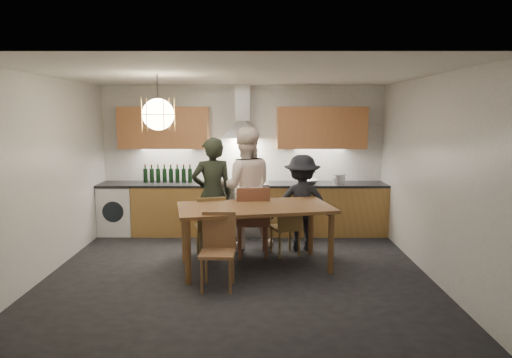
{
  "coord_description": "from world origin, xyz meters",
  "views": [
    {
      "loc": [
        0.25,
        -5.92,
        2.13
      ],
      "look_at": [
        0.24,
        0.4,
        1.2
      ],
      "focal_mm": 32.0,
      "sensor_mm": 36.0,
      "label": 1
    }
  ],
  "objects_px": {
    "person_left": "(212,194)",
    "stock_pot": "(339,179)",
    "mixing_bowl": "(309,181)",
    "dining_table": "(255,213)",
    "chair_back_left": "(211,223)",
    "person_mid": "(245,187)",
    "wine_bottles": "(168,174)",
    "person_right": "(302,203)",
    "chair_front": "(218,245)"
  },
  "relations": [
    {
      "from": "mixing_bowl",
      "to": "person_right",
      "type": "bearing_deg",
      "value": -102.99
    },
    {
      "from": "chair_back_left",
      "to": "person_mid",
      "type": "distance_m",
      "value": 0.89
    },
    {
      "from": "person_mid",
      "to": "wine_bottles",
      "type": "distance_m",
      "value": 1.61
    },
    {
      "from": "person_mid",
      "to": "dining_table",
      "type": "bearing_deg",
      "value": 94.29
    },
    {
      "from": "dining_table",
      "to": "stock_pot",
      "type": "distance_m",
      "value": 2.29
    },
    {
      "from": "person_left",
      "to": "stock_pot",
      "type": "relative_size",
      "value": 7.87
    },
    {
      "from": "mixing_bowl",
      "to": "wine_bottles",
      "type": "xyz_separation_m",
      "value": [
        -2.47,
        0.14,
        0.12
      ]
    },
    {
      "from": "chair_back_left",
      "to": "person_mid",
      "type": "xyz_separation_m",
      "value": [
        0.49,
        0.61,
        0.42
      ]
    },
    {
      "from": "person_left",
      "to": "dining_table",
      "type": "bearing_deg",
      "value": 113.01
    },
    {
      "from": "chair_back_left",
      "to": "wine_bottles",
      "type": "xyz_separation_m",
      "value": [
        -0.89,
        1.44,
        0.53
      ]
    },
    {
      "from": "chair_front",
      "to": "person_mid",
      "type": "xyz_separation_m",
      "value": [
        0.28,
        1.73,
        0.42
      ]
    },
    {
      "from": "dining_table",
      "to": "person_right",
      "type": "relative_size",
      "value": 1.5
    },
    {
      "from": "person_right",
      "to": "wine_bottles",
      "type": "height_order",
      "value": "person_right"
    },
    {
      "from": "chair_back_left",
      "to": "mixing_bowl",
      "type": "bearing_deg",
      "value": -154.7
    },
    {
      "from": "person_left",
      "to": "mixing_bowl",
      "type": "distance_m",
      "value": 1.83
    },
    {
      "from": "dining_table",
      "to": "chair_front",
      "type": "distance_m",
      "value": 0.84
    },
    {
      "from": "chair_back_left",
      "to": "wine_bottles",
      "type": "height_order",
      "value": "wine_bottles"
    },
    {
      "from": "person_right",
      "to": "mixing_bowl",
      "type": "bearing_deg",
      "value": -100.46
    },
    {
      "from": "dining_table",
      "to": "chair_front",
      "type": "bearing_deg",
      "value": -135.3
    },
    {
      "from": "chair_front",
      "to": "stock_pot",
      "type": "height_order",
      "value": "stock_pot"
    },
    {
      "from": "stock_pot",
      "to": "mixing_bowl",
      "type": "bearing_deg",
      "value": -177.07
    },
    {
      "from": "person_left",
      "to": "mixing_bowl",
      "type": "relative_size",
      "value": 5.4
    },
    {
      "from": "mixing_bowl",
      "to": "dining_table",
      "type": "bearing_deg",
      "value": -117.93
    },
    {
      "from": "dining_table",
      "to": "stock_pot",
      "type": "height_order",
      "value": "stock_pot"
    },
    {
      "from": "dining_table",
      "to": "mixing_bowl",
      "type": "height_order",
      "value": "mixing_bowl"
    },
    {
      "from": "person_left",
      "to": "stock_pot",
      "type": "bearing_deg",
      "value": -171.45
    },
    {
      "from": "person_left",
      "to": "person_right",
      "type": "distance_m",
      "value": 1.39
    },
    {
      "from": "chair_back_left",
      "to": "person_right",
      "type": "height_order",
      "value": "person_right"
    },
    {
      "from": "chair_front",
      "to": "mixing_bowl",
      "type": "xyz_separation_m",
      "value": [
        1.37,
        2.41,
        0.42
      ]
    },
    {
      "from": "chair_back_left",
      "to": "stock_pot",
      "type": "relative_size",
      "value": 4.12
    },
    {
      "from": "chair_front",
      "to": "person_left",
      "type": "height_order",
      "value": "person_left"
    },
    {
      "from": "chair_back_left",
      "to": "dining_table",
      "type": "bearing_deg",
      "value": 131.48
    },
    {
      "from": "dining_table",
      "to": "person_right",
      "type": "height_order",
      "value": "person_right"
    },
    {
      "from": "mixing_bowl",
      "to": "chair_front",
      "type": "bearing_deg",
      "value": -119.6
    },
    {
      "from": "person_left",
      "to": "person_right",
      "type": "height_order",
      "value": "person_left"
    },
    {
      "from": "person_left",
      "to": "person_mid",
      "type": "height_order",
      "value": "person_mid"
    },
    {
      "from": "chair_front",
      "to": "stock_pot",
      "type": "relative_size",
      "value": 4.1
    },
    {
      "from": "person_left",
      "to": "person_right",
      "type": "xyz_separation_m",
      "value": [
        1.38,
        0.03,
        -0.14
      ]
    },
    {
      "from": "person_mid",
      "to": "stock_pot",
      "type": "height_order",
      "value": "person_mid"
    },
    {
      "from": "chair_back_left",
      "to": "stock_pot",
      "type": "distance_m",
      "value": 2.52
    },
    {
      "from": "wine_bottles",
      "to": "person_mid",
      "type": "bearing_deg",
      "value": -30.88
    },
    {
      "from": "person_right",
      "to": "mixing_bowl",
      "type": "distance_m",
      "value": 0.92
    },
    {
      "from": "mixing_bowl",
      "to": "chair_back_left",
      "type": "bearing_deg",
      "value": -140.6
    },
    {
      "from": "chair_front",
      "to": "person_right",
      "type": "height_order",
      "value": "person_right"
    },
    {
      "from": "dining_table",
      "to": "chair_back_left",
      "type": "height_order",
      "value": "chair_back_left"
    },
    {
      "from": "wine_bottles",
      "to": "chair_back_left",
      "type": "bearing_deg",
      "value": -58.11
    },
    {
      "from": "person_right",
      "to": "wine_bottles",
      "type": "bearing_deg",
      "value": -21.76
    },
    {
      "from": "chair_back_left",
      "to": "chair_front",
      "type": "relative_size",
      "value": 1.0
    },
    {
      "from": "wine_bottles",
      "to": "person_left",
      "type": "bearing_deg",
      "value": -49.9
    },
    {
      "from": "dining_table",
      "to": "person_mid",
      "type": "height_order",
      "value": "person_mid"
    }
  ]
}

